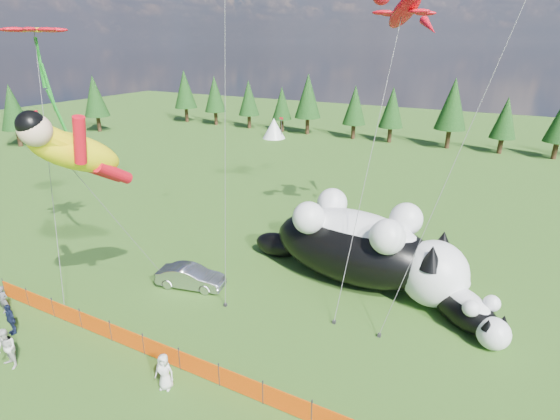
# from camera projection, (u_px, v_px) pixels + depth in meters

# --- Properties ---
(ground) EXTENTS (160.00, 160.00, 0.00)m
(ground) POSITION_uv_depth(u_px,v_px,m) (205.00, 324.00, 21.21)
(ground) COLOR #133609
(ground) RESTS_ON ground
(safety_fence) EXTENTS (22.06, 0.06, 1.10)m
(safety_fence) POSITION_uv_depth(u_px,v_px,m) (161.00, 352.00, 18.56)
(safety_fence) COLOR #262626
(safety_fence) RESTS_ON ground
(tree_line) EXTENTS (90.00, 4.00, 8.00)m
(tree_line) POSITION_uv_depth(u_px,v_px,m) (413.00, 114.00, 56.88)
(tree_line) COLOR black
(tree_line) RESTS_ON ground
(festival_tents) EXTENTS (50.00, 3.20, 2.80)m
(festival_tents) POSITION_uv_depth(u_px,v_px,m) (501.00, 151.00, 48.89)
(festival_tents) COLOR white
(festival_tents) RESTS_ON ground
(cat_large) EXTENTS (12.96, 5.50, 4.68)m
(cat_large) POSITION_uv_depth(u_px,v_px,m) (363.00, 246.00, 24.26)
(cat_large) COLOR black
(cat_large) RESTS_ON ground
(cat_small) EXTENTS (4.49, 4.26, 1.99)m
(cat_small) POSITION_uv_depth(u_px,v_px,m) (467.00, 309.00, 20.76)
(cat_small) COLOR black
(cat_small) RESTS_ON ground
(car) EXTENTS (4.00, 2.16, 1.25)m
(car) POSITION_uv_depth(u_px,v_px,m) (191.00, 277.00, 24.24)
(car) COLOR #A9AAAE
(car) RESTS_ON ground
(spectator_a) EXTENTS (0.64, 0.50, 1.53)m
(spectator_a) POSITION_uv_depth(u_px,v_px,m) (3.00, 300.00, 21.79)
(spectator_a) COLOR #505054
(spectator_a) RESTS_ON ground
(spectator_b) EXTENTS (0.95, 0.63, 1.85)m
(spectator_b) POSITION_uv_depth(u_px,v_px,m) (6.00, 349.00, 18.08)
(spectator_b) COLOR silver
(spectator_b) RESTS_ON ground
(spectator_c) EXTENTS (0.97, 0.60, 1.54)m
(spectator_c) POSITION_uv_depth(u_px,v_px,m) (10.00, 319.00, 20.31)
(spectator_c) COLOR #131B36
(spectator_c) RESTS_ON ground
(spectator_e) EXTENTS (0.88, 0.70, 1.59)m
(spectator_e) POSITION_uv_depth(u_px,v_px,m) (164.00, 372.00, 17.03)
(spectator_e) COLOR silver
(spectator_e) RESTS_ON ground
(superhero_kite) EXTENTS (4.97, 6.92, 11.16)m
(superhero_kite) POSITION_uv_depth(u_px,v_px,m) (77.00, 152.00, 18.70)
(superhero_kite) COLOR yellow
(superhero_kite) RESTS_ON ground
(gecko_kite) EXTENTS (6.11, 13.72, 17.45)m
(gecko_kite) POSITION_uv_depth(u_px,v_px,m) (404.00, 11.00, 24.45)
(gecko_kite) COLOR red
(gecko_kite) RESTS_ON ground
(flower_kite) EXTENTS (5.57, 5.62, 14.22)m
(flower_kite) POSITION_uv_depth(u_px,v_px,m) (35.00, 34.00, 21.42)
(flower_kite) COLOR red
(flower_kite) RESTS_ON ground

